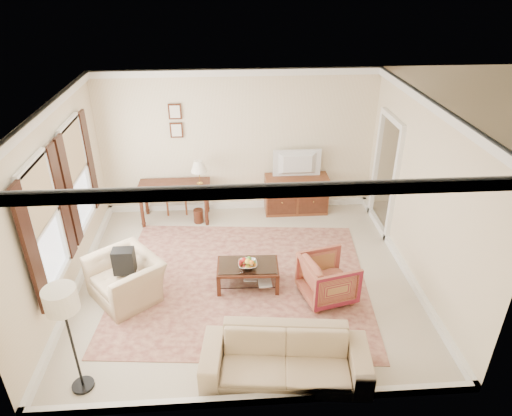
{
  "coord_description": "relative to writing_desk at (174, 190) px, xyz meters",
  "views": [
    {
      "loc": [
        -0.25,
        -6.12,
        4.66
      ],
      "look_at": [
        0.2,
        0.3,
        1.15
      ],
      "focal_mm": 32.0,
      "sensor_mm": 36.0,
      "label": 1
    }
  ],
  "objects": [
    {
      "name": "room_shell",
      "position": [
        1.3,
        -2.05,
        1.81
      ],
      "size": [
        5.51,
        5.01,
        2.91
      ],
      "color": "beige",
      "rests_on": "ground"
    },
    {
      "name": "annex_bedroom",
      "position": [
        5.79,
        -0.9,
        -0.32
      ],
      "size": [
        3.0,
        2.7,
        2.9
      ],
      "color": "beige",
      "rests_on": "ground"
    },
    {
      "name": "window_front",
      "position": [
        -1.4,
        -2.75,
        0.89
      ],
      "size": [
        0.12,
        1.56,
        1.8
      ],
      "primitive_type": null,
      "color": "#CCB284",
      "rests_on": "room_shell"
    },
    {
      "name": "window_rear",
      "position": [
        -1.4,
        -1.15,
        0.89
      ],
      "size": [
        0.12,
        1.56,
        1.8
      ],
      "primitive_type": null,
      "color": "#CCB284",
      "rests_on": "room_shell"
    },
    {
      "name": "doorway",
      "position": [
        4.01,
        -0.55,
        0.42
      ],
      "size": [
        0.1,
        1.12,
        2.25
      ],
      "primitive_type": null,
      "color": "white",
      "rests_on": "room_shell"
    },
    {
      "name": "rug",
      "position": [
        1.23,
        -2.16,
        -0.65
      ],
      "size": [
        4.37,
        3.84,
        0.01
      ],
      "primitive_type": "cube",
      "rotation": [
        0.0,
        0.0,
        -0.09
      ],
      "color": "maroon",
      "rests_on": "room_shell"
    },
    {
      "name": "writing_desk",
      "position": [
        0.0,
        0.0,
        0.0
      ],
      "size": [
        1.41,
        0.7,
        0.77
      ],
      "color": "#4B2215",
      "rests_on": "room_shell"
    },
    {
      "name": "desk_chair",
      "position": [
        -0.0,
        0.35,
        -0.13
      ],
      "size": [
        0.55,
        0.55,
        1.05
      ],
      "primitive_type": null,
      "rotation": [
        0.0,
        0.0,
        0.25
      ],
      "color": "brown",
      "rests_on": "room_shell"
    },
    {
      "name": "desk_lamp",
      "position": [
        0.51,
        0.0,
        0.36
      ],
      "size": [
        0.32,
        0.32,
        0.5
      ],
      "primitive_type": null,
      "color": "silver",
      "rests_on": "writing_desk"
    },
    {
      "name": "framed_prints",
      "position": [
        0.1,
        0.42,
        1.28
      ],
      "size": [
        0.25,
        0.04,
        0.68
      ],
      "primitive_type": null,
      "color": "#4B2215",
      "rests_on": "room_shell"
    },
    {
      "name": "sideboard",
      "position": [
        2.47,
        0.18,
        -0.26
      ],
      "size": [
        1.28,
        0.49,
        0.79
      ],
      "primitive_type": "cube",
      "color": "brown",
      "rests_on": "room_shell"
    },
    {
      "name": "tv",
      "position": [
        2.47,
        0.16,
        0.59
      ],
      "size": [
        0.92,
        0.53,
        0.12
      ],
      "primitive_type": "imported",
      "rotation": [
        0.0,
        0.0,
        3.14
      ],
      "color": "black",
      "rests_on": "sideboard"
    },
    {
      "name": "coffee_table",
      "position": [
        1.33,
        -2.26,
        -0.35
      ],
      "size": [
        0.99,
        0.61,
        0.41
      ],
      "rotation": [
        0.0,
        0.0,
        -0.04
      ],
      "color": "#4B2215",
      "rests_on": "room_shell"
    },
    {
      "name": "fruit_bowl",
      "position": [
        1.33,
        -2.31,
        -0.19
      ],
      "size": [
        0.42,
        0.42,
        0.1
      ],
      "primitive_type": "imported",
      "color": "silver",
      "rests_on": "coffee_table"
    },
    {
      "name": "book_a",
      "position": [
        1.28,
        -2.21,
        -0.5
      ],
      "size": [
        0.28,
        0.09,
        0.38
      ],
      "primitive_type": "imported",
      "rotation": [
        0.0,
        0.0,
        -0.18
      ],
      "color": "brown",
      "rests_on": "coffee_table"
    },
    {
      "name": "book_b",
      "position": [
        1.49,
        -2.39,
        -0.5
      ],
      "size": [
        0.28,
        0.04,
        0.38
      ],
      "primitive_type": "imported",
      "rotation": [
        0.0,
        0.0,
        0.03
      ],
      "color": "brown",
      "rests_on": "coffee_table"
    },
    {
      "name": "striped_armchair",
      "position": [
        2.55,
        -2.63,
        -0.27
      ],
      "size": [
        0.87,
        0.91,
        0.78
      ],
      "primitive_type": "imported",
      "rotation": [
        0.0,
        0.0,
        1.81
      ],
      "color": "maroon",
      "rests_on": "room_shell"
    },
    {
      "name": "club_armchair",
      "position": [
        -0.56,
        -2.39,
        -0.2
      ],
      "size": [
        1.19,
        1.24,
        0.92
      ],
      "primitive_type": "imported",
      "rotation": [
        0.0,
        0.0,
        -0.9
      ],
      "color": "tan",
      "rests_on": "room_shell"
    },
    {
      "name": "backpack",
      "position": [
        -0.55,
        -2.38,
        0.04
      ],
      "size": [
        0.35,
        0.39,
        0.4
      ],
      "primitive_type": "cube",
      "rotation": [
        0.0,
        0.0,
        -1.04
      ],
      "color": "black",
      "rests_on": "club_armchair"
    },
    {
      "name": "sofa",
      "position": [
        1.7,
        -4.12,
        -0.25
      ],
      "size": [
        2.14,
        0.84,
        0.82
      ],
      "primitive_type": "imported",
      "rotation": [
        0.0,
        0.0,
        -0.11
      ],
      "color": "tan",
      "rests_on": "room_shell"
    },
    {
      "name": "floor_lamp",
      "position": [
        -0.82,
        -4.12,
        0.61
      ],
      "size": [
        0.38,
        0.38,
        1.52
      ],
      "color": "black",
      "rests_on": "room_shell"
    }
  ]
}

